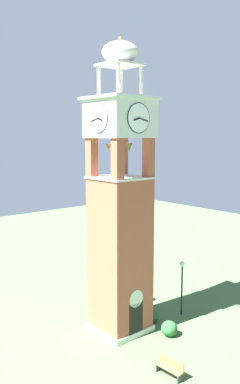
# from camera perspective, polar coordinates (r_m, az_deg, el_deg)

# --- Properties ---
(ground) EXTENTS (80.00, 80.00, 0.00)m
(ground) POSITION_cam_1_polar(r_m,az_deg,el_deg) (27.52, -0.00, -18.96)
(ground) COLOR #476B3D
(clock_tower) EXTENTS (3.64, 3.64, 18.29)m
(clock_tower) POSITION_cam_1_polar(r_m,az_deg,el_deg) (25.05, 0.00, -3.55)
(clock_tower) COLOR #9E4C38
(clock_tower) RESTS_ON ground
(park_bench) EXTENTS (0.52, 1.62, 0.95)m
(park_bench) POSITION_cam_1_polar(r_m,az_deg,el_deg) (22.92, 7.13, -23.60)
(park_bench) COLOR brown
(park_bench) RESTS_ON ground
(lamp_post) EXTENTS (0.36, 0.36, 3.88)m
(lamp_post) POSITION_cam_1_polar(r_m,az_deg,el_deg) (28.75, 8.86, -12.02)
(lamp_post) COLOR black
(lamp_post) RESTS_ON ground
(trash_bin) EXTENTS (0.52, 0.52, 0.80)m
(trash_bin) POSITION_cam_1_polar(r_m,az_deg,el_deg) (31.46, 3.85, -14.61)
(trash_bin) COLOR #4C4C51
(trash_bin) RESTS_ON ground
(shrub_near_entry) EXTENTS (1.08, 1.08, 0.74)m
(shrub_near_entry) POSITION_cam_1_polar(r_m,az_deg,el_deg) (28.43, 4.46, -17.24)
(shrub_near_entry) COLOR #28562D
(shrub_near_entry) RESTS_ON ground
(shrub_left_of_tower) EXTENTS (1.03, 1.03, 0.97)m
(shrub_left_of_tower) POSITION_cam_1_polar(r_m,az_deg,el_deg) (26.67, 7.06, -18.78)
(shrub_left_of_tower) COLOR #28562D
(shrub_left_of_tower) RESTS_ON ground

